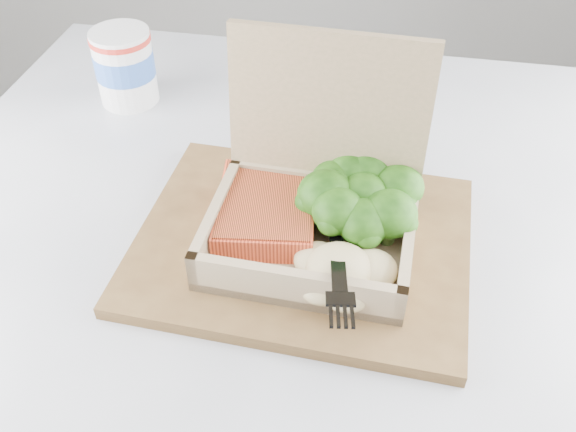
{
  "coord_description": "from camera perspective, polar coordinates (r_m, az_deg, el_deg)",
  "views": [
    {
      "loc": [
        0.01,
        0.14,
        1.23
      ],
      "look_at": [
        0.04,
        0.6,
        0.81
      ],
      "focal_mm": 40.0,
      "sensor_mm": 36.0,
      "label": 1
    }
  ],
  "objects": [
    {
      "name": "broccoli_pile",
      "position": [
        0.64,
        6.68,
        1.19
      ],
      "size": [
        0.13,
        0.13,
        0.05
      ],
      "primitive_type": null,
      "color": "#397F1C",
      "rests_on": "takeout_container"
    },
    {
      "name": "takeout_container",
      "position": [
        0.63,
        2.48,
        1.75
      ],
      "size": [
        0.24,
        0.22,
        0.19
      ],
      "rotation": [
        0.0,
        0.0,
        -0.3
      ],
      "color": "tan",
      "rests_on": "serving_tray"
    },
    {
      "name": "receipt",
      "position": [
        0.79,
        2.6,
        6.06
      ],
      "size": [
        0.13,
        0.16,
        0.0
      ],
      "primitive_type": "cube",
      "rotation": [
        0.0,
        0.0,
        -0.43
      ],
      "color": "white",
      "rests_on": "cafe_table"
    },
    {
      "name": "plastic_fork",
      "position": [
        0.59,
        4.4,
        -2.2
      ],
      "size": [
        0.04,
        0.17,
        0.04
      ],
      "rotation": [
        0.0,
        0.0,
        3.03
      ],
      "color": "black",
      "rests_on": "mashed_potatoes"
    },
    {
      "name": "cafe_table",
      "position": [
        0.81,
        0.21,
        -12.62
      ],
      "size": [
        1.09,
        1.09,
        0.76
      ],
      "rotation": [
        0.0,
        0.0,
        -0.26
      ],
      "color": "black",
      "rests_on": "floor"
    },
    {
      "name": "mashed_potatoes",
      "position": [
        0.59,
        4.59,
        -4.67
      ],
      "size": [
        0.1,
        0.09,
        0.03
      ],
      "primitive_type": "ellipsoid",
      "color": "beige",
      "rests_on": "takeout_container"
    },
    {
      "name": "salmon_fillet",
      "position": [
        0.65,
        -1.93,
        0.65
      ],
      "size": [
        0.11,
        0.14,
        0.03
      ],
      "primitive_type": "cube",
      "rotation": [
        0.0,
        0.0,
        -0.13
      ],
      "color": "#F95E30",
      "rests_on": "takeout_container"
    },
    {
      "name": "serving_tray",
      "position": [
        0.66,
        1.29,
        -2.42
      ],
      "size": [
        0.4,
        0.35,
        0.01
      ],
      "primitive_type": "cube",
      "rotation": [
        0.0,
        0.0,
        -0.3
      ],
      "color": "brown",
      "rests_on": "cafe_table"
    },
    {
      "name": "paper_cup",
      "position": [
        0.89,
        -14.33,
        12.91
      ],
      "size": [
        0.08,
        0.08,
        0.1
      ],
      "color": "white",
      "rests_on": "cafe_table"
    }
  ]
}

